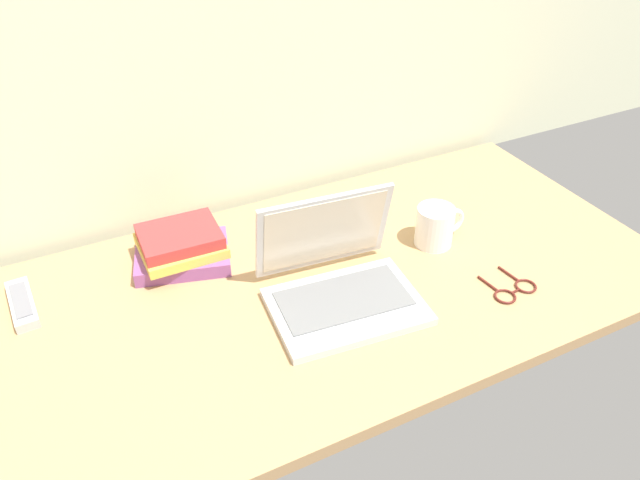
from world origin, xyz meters
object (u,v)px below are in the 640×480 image
(coffee_mug, at_px, (436,226))
(remote_control_near, at_px, (22,304))
(laptop, at_px, (338,280))
(eyeglasses, at_px, (514,290))
(book_stack, at_px, (181,248))

(coffee_mug, bearing_deg, remote_control_near, 168.11)
(laptop, bearing_deg, remote_control_near, 156.64)
(laptop, height_order, coffee_mug, laptop)
(eyeglasses, bearing_deg, remote_control_near, 156.36)
(laptop, xyz_separation_m, book_stack, (-0.26, 0.27, -0.01))
(coffee_mug, xyz_separation_m, eyeglasses, (0.05, -0.23, -0.05))
(remote_control_near, relative_size, eyeglasses, 1.40)
(remote_control_near, bearing_deg, eyeglasses, -23.64)
(laptop, relative_size, coffee_mug, 2.55)
(eyeglasses, xyz_separation_m, book_stack, (-0.61, 0.43, 0.04))
(laptop, xyz_separation_m, eyeglasses, (0.35, -0.16, -0.04))
(laptop, distance_m, remote_control_near, 0.66)
(laptop, xyz_separation_m, remote_control_near, (-0.61, 0.26, -0.03))
(eyeglasses, bearing_deg, coffee_mug, 102.48)
(coffee_mug, bearing_deg, eyeglasses, -77.52)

